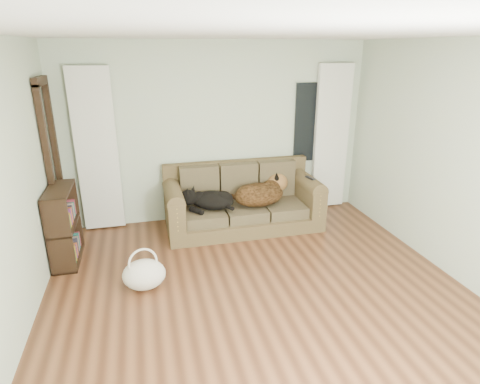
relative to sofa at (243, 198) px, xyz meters
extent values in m
plane|color=#442615|center=(-0.26, -1.97, -0.45)|extent=(5.00, 5.00, 0.00)
plane|color=white|center=(-0.26, -1.97, 2.15)|extent=(5.00, 5.00, 0.00)
cube|color=#B5C5A3|center=(-0.26, 0.53, 0.85)|extent=(4.50, 0.04, 2.60)
cube|color=#B5C5A3|center=(1.99, -1.97, 0.85)|extent=(0.04, 5.00, 2.60)
cube|color=silver|center=(-1.96, 0.45, 0.70)|extent=(0.55, 0.08, 2.25)
cube|color=silver|center=(1.54, 0.45, 0.70)|extent=(0.55, 0.08, 2.25)
cube|color=black|center=(1.19, 0.50, 0.95)|extent=(0.50, 0.03, 1.20)
cube|color=black|center=(-2.46, 0.07, 0.60)|extent=(0.07, 0.60, 2.10)
cube|color=#473F22|center=(0.00, 0.00, 0.00)|extent=(2.20, 0.95, 0.90)
ellipsoid|color=black|center=(-0.49, -0.04, 0.03)|extent=(0.73, 0.65, 0.26)
ellipsoid|color=black|center=(0.26, -0.03, 0.04)|extent=(0.86, 0.67, 0.34)
cube|color=black|center=(0.95, -0.16, 0.28)|extent=(0.10, 0.19, 0.02)
ellipsoid|color=beige|center=(-1.45, -1.30, -0.29)|extent=(0.50, 0.41, 0.34)
cube|color=black|center=(-2.35, -0.42, 0.05)|extent=(0.32, 0.76, 0.94)
camera|label=1|loc=(-1.36, -5.22, 2.04)|focal=30.00mm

